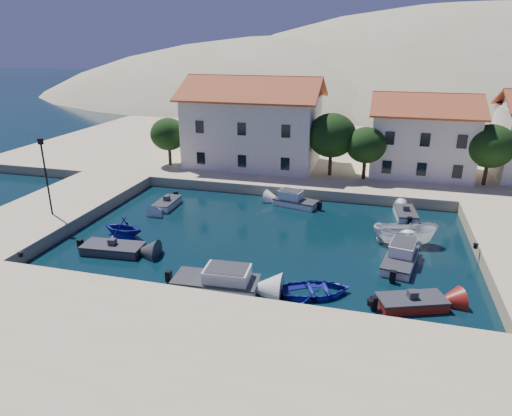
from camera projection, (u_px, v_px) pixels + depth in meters
The scene contains 20 objects.
ground at pixel (224, 308), 25.97m from camera, with size 400.00×400.00×0.00m, color black.
quay_south at pixel (180, 369), 20.37m from camera, with size 52.00×12.00×1.00m, color #CBBC8A.
quay_west at pixel (54, 210), 39.53m from camera, with size 8.00×20.00×1.00m, color #CBBC8A.
quay_north at pixel (333, 153), 59.72m from camera, with size 80.00×36.00×1.00m, color #CBBC8A.
hills at pixel (419, 170), 140.93m from camera, with size 254.00×176.00×99.00m.
building_left at pixel (253, 120), 50.75m from camera, with size 14.70×9.45×9.70m.
building_mid at pixel (422, 133), 47.48m from camera, with size 10.50×8.40×8.30m.
trees at pixel (346, 140), 46.25m from camera, with size 37.30×5.30×6.45m.
lamppost at pixel (45, 170), 35.88m from camera, with size 0.35×0.25×6.22m.
bollards at pixel (286, 265), 28.39m from camera, with size 29.36×9.56×0.30m.
motorboat_grey_sw at pixel (113, 249), 32.65m from camera, with size 4.47×2.26×1.25m.
cabin_cruiser_south at pixel (216, 281), 27.94m from camera, with size 5.38×2.56×1.60m.
rowboat_south at pixel (316, 294), 27.34m from camera, with size 3.00×4.20×0.87m, color navy.
motorboat_red_se at pixel (412, 303), 25.93m from camera, with size 4.17×2.98×1.25m.
cabin_cruiser_east at pixel (400, 258), 30.83m from camera, with size 2.74×4.95×1.60m.
boat_east at pixel (404, 244), 34.16m from camera, with size 1.75×4.65×1.80m, color silver.
motorboat_white_ne at pixel (405, 214), 39.19m from camera, with size 2.06×3.71×1.25m.
rowboat_west at pixel (124, 236), 35.46m from camera, with size 2.89×3.35×1.77m, color navy.
motorboat_white_west at pixel (167, 204), 41.65m from camera, with size 1.65×3.55×1.25m.
cabin_cruiser_north at pixel (296, 201), 41.77m from camera, with size 4.25×2.57×1.60m.
Camera 1 is at (7.64, -21.14, 14.32)m, focal length 32.00 mm.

